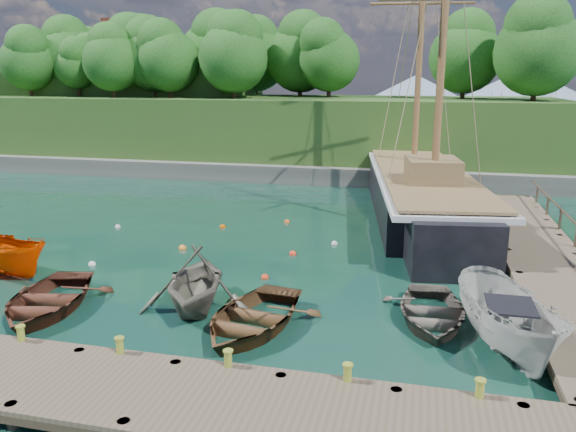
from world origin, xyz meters
name	(u,v)px	position (x,y,z in m)	size (l,w,h in m)	color
ground	(223,304)	(0.00, 0.00, 0.00)	(160.00, 160.00, 0.00)	#103225
dock_near	(208,403)	(2.00, -6.50, 0.43)	(20.00, 3.20, 1.10)	brown
dock_east	(541,255)	(11.50, 7.00, 0.43)	(3.20, 24.00, 1.10)	brown
bollard_0	(24,360)	(-4.00, -5.10, 0.00)	(0.26, 0.26, 0.45)	olive
bollard_1	(122,373)	(-1.00, -5.10, 0.00)	(0.26, 0.26, 0.45)	olive
bollard_2	(229,388)	(2.00, -5.10, 0.00)	(0.26, 0.26, 0.45)	olive
bollard_3	(347,403)	(5.00, -5.10, 0.00)	(0.26, 0.26, 0.45)	olive
bollard_4	(477,420)	(8.00, -5.10, 0.00)	(0.26, 0.26, 0.45)	olive
rowboat_0	(48,310)	(-5.59, -1.91, 0.00)	(3.51, 4.92, 1.02)	#4F281B
rowboat_1	(197,308)	(-0.73, -0.61, 0.00)	(3.76, 4.36, 2.30)	#696456
rowboat_2	(252,328)	(1.55, -1.65, 0.00)	(3.52, 4.93, 1.02)	brown
rowboat_3	(431,321)	(7.00, 0.20, 0.00)	(3.15, 4.41, 0.91)	#585047
motorboat_orange	(8,274)	(-9.39, 0.80, 0.00)	(1.75, 4.65, 1.80)	#D74500
cabin_boat_white	(506,351)	(9.10, -1.41, 0.00)	(2.04, 5.41, 2.09)	beige
schooner	(421,198)	(6.51, 14.37, 1.12)	(7.77, 27.47, 20.17)	black
mooring_buoy_0	(92,265)	(-6.76, 2.62, 0.00)	(0.31, 0.31, 0.31)	silver
mooring_buoy_1	(183,249)	(-4.01, 5.63, 0.00)	(0.36, 0.36, 0.36)	orange
mooring_buoy_2	(293,255)	(1.10, 5.97, 0.00)	(0.33, 0.33, 0.33)	red
mooring_buoy_3	(334,244)	(2.65, 7.96, 0.00)	(0.30, 0.30, 0.30)	silver
mooring_buoy_4	(223,227)	(-3.52, 9.62, 0.00)	(0.31, 0.31, 0.31)	#DC5900
mooring_buoy_5	(287,222)	(-0.49, 11.42, 0.00)	(0.30, 0.30, 0.30)	orange
mooring_buoy_6	(118,227)	(-8.88, 8.36, 0.00)	(0.29, 0.29, 0.29)	silver
mooring_buoy_7	(265,278)	(0.72, 2.78, 0.00)	(0.32, 0.32, 0.32)	red
headland	(206,101)	(-12.88, 31.36, 5.54)	(51.00, 19.31, 12.90)	#474744
distant_ridge	(411,100)	(4.30, 70.00, 4.35)	(117.00, 40.00, 10.00)	#728CA5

